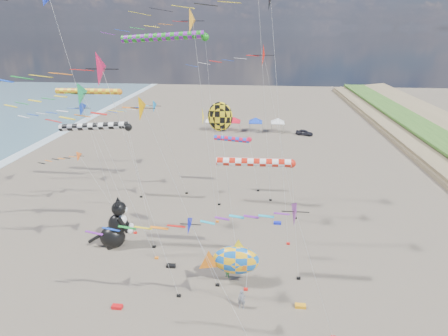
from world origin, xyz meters
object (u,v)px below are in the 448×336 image
at_px(cat_inflatable, 114,223).
at_px(child_blue, 229,258).
at_px(person_adult, 242,299).
at_px(child_green, 228,273).
at_px(fish_inflatable, 235,260).
at_px(parked_car, 304,133).

bearing_deg(cat_inflatable, child_blue, -21.56).
xyz_separation_m(person_adult, child_green, (-1.52, 3.80, -0.39)).
distance_m(fish_inflatable, child_blue, 3.56).
relative_size(cat_inflatable, person_adult, 3.04).
bearing_deg(child_green, child_blue, 118.48).
height_order(person_adult, child_green, person_adult).
distance_m(child_green, child_blue, 2.31).
relative_size(person_adult, parked_car, 0.49).
bearing_deg(child_blue, cat_inflatable, 134.45).
relative_size(cat_inflatable, parked_car, 1.50).
bearing_deg(fish_inflatable, parked_car, 76.43).
relative_size(person_adult, child_green, 1.73).
xyz_separation_m(person_adult, child_blue, (-1.56, 6.11, -0.35)).
height_order(fish_inflatable, child_green, fish_inflatable).
bearing_deg(parked_car, fish_inflatable, -172.79).
bearing_deg(cat_inflatable, child_green, -31.42).
height_order(cat_inflatable, child_green, cat_inflatable).
relative_size(cat_inflatable, child_blue, 4.93).
bearing_deg(cat_inflatable, parked_car, 47.37).
bearing_deg(parked_car, child_green, -173.76).
xyz_separation_m(child_green, parked_car, (12.77, 49.26, 0.11)).
xyz_separation_m(cat_inflatable, fish_inflatable, (13.38, -4.72, -0.30)).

